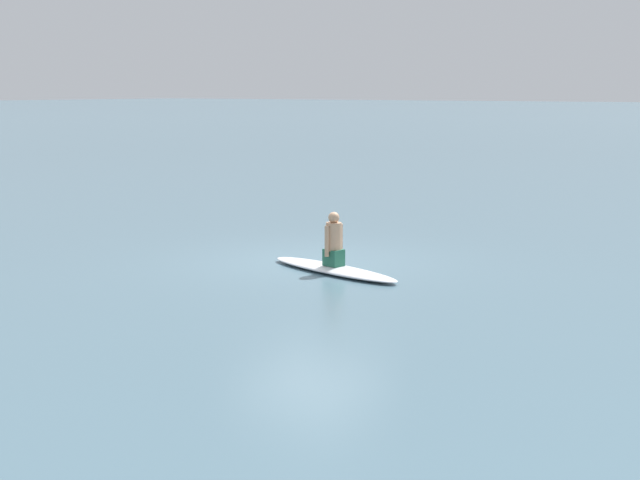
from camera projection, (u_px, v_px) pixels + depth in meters
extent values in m
plane|color=slate|center=(312.00, 261.00, 15.89)|extent=(400.00, 400.00, 0.00)
ellipsoid|color=white|center=(334.00, 269.00, 14.91)|extent=(1.14, 2.90, 0.12)
cube|color=#26664C|center=(334.00, 257.00, 14.88)|extent=(0.30, 0.34, 0.28)
cylinder|color=tan|center=(334.00, 236.00, 14.82)|extent=(0.31, 0.31, 0.47)
sphere|color=tan|center=(334.00, 218.00, 14.76)|extent=(0.19, 0.19, 0.19)
cylinder|color=tan|center=(327.00, 241.00, 14.72)|extent=(0.09, 0.09, 0.52)
cylinder|color=tan|center=(341.00, 239.00, 14.94)|extent=(0.09, 0.09, 0.52)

